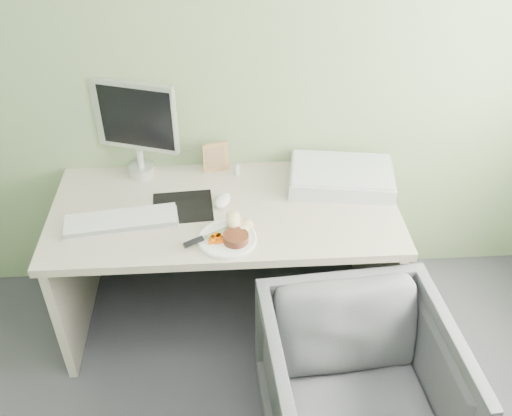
{
  "coord_description": "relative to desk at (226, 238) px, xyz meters",
  "views": [
    {
      "loc": [
        0.01,
        -0.48,
        2.32
      ],
      "look_at": [
        0.14,
        1.5,
        0.82
      ],
      "focal_mm": 40.0,
      "sensor_mm": 36.0,
      "label": 1
    }
  ],
  "objects": [
    {
      "name": "steak_knife",
      "position": [
        -0.1,
        -0.25,
        0.21
      ],
      "size": [
        0.21,
        0.14,
        0.02
      ],
      "rotation": [
        0.0,
        0.0,
        0.53
      ],
      "color": "silver",
      "rests_on": "plate"
    },
    {
      "name": "steak",
      "position": [
        0.04,
        -0.26,
        0.21
      ],
      "size": [
        0.13,
        0.13,
        0.04
      ],
      "primitive_type": "cylinder",
      "rotation": [
        0.0,
        0.0,
        0.17
      ],
      "color": "black",
      "rests_on": "plate"
    },
    {
      "name": "monitor",
      "position": [
        -0.4,
        0.31,
        0.46
      ],
      "size": [
        0.4,
        0.17,
        0.49
      ],
      "rotation": [
        0.0,
        0.0,
        -0.33
      ],
      "color": "silver",
      "rests_on": "desk"
    },
    {
      "name": "carrot_heap",
      "position": [
        -0.04,
        -0.24,
        0.22
      ],
      "size": [
        0.07,
        0.06,
        0.04
      ],
      "primitive_type": "cube",
      "rotation": [
        0.0,
        0.0,
        -0.2
      ],
      "color": "#FF6405",
      "rests_on": "plate"
    },
    {
      "name": "eyedrop_bottle",
      "position": [
        0.07,
        0.27,
        0.21
      ],
      "size": [
        0.02,
        0.02,
        0.07
      ],
      "color": "white",
      "rests_on": "desk"
    },
    {
      "name": "computer_mouse",
      "position": [
        -0.01,
        0.03,
        0.2
      ],
      "size": [
        0.1,
        0.14,
        0.04
      ],
      "primitive_type": "ellipsoid",
      "rotation": [
        0.0,
        0.0,
        -0.34
      ],
      "color": "white",
      "rests_on": "desk"
    },
    {
      "name": "plate",
      "position": [
        0.01,
        -0.23,
        0.19
      ],
      "size": [
        0.25,
        0.25,
        0.01
      ],
      "primitive_type": "cylinder",
      "color": "white",
      "rests_on": "desk"
    },
    {
      "name": "wall_back",
      "position": [
        0.0,
        0.38,
        0.8
      ],
      "size": [
        3.5,
        0.0,
        3.5
      ],
      "primitive_type": "plane",
      "rotation": [
        1.57,
        0.0,
        0.0
      ],
      "color": "#6E845C",
      "rests_on": "floor"
    },
    {
      "name": "mousepad",
      "position": [
        -0.19,
        0.01,
        0.18
      ],
      "size": [
        0.29,
        0.26,
        0.0
      ],
      "primitive_type": "cube",
      "rotation": [
        0.0,
        0.0,
        0.07
      ],
      "color": "black",
      "rests_on": "desk"
    },
    {
      "name": "keyboard",
      "position": [
        -0.46,
        -0.09,
        0.2
      ],
      "size": [
        0.5,
        0.21,
        0.02
      ],
      "primitive_type": "cube",
      "rotation": [
        0.0,
        0.0,
        0.13
      ],
      "color": "white",
      "rests_on": "desk"
    },
    {
      "name": "photo_frame",
      "position": [
        -0.04,
        0.31,
        0.26
      ],
      "size": [
        0.13,
        0.05,
        0.16
      ],
      "primitive_type": "cube",
      "rotation": [
        0.0,
        0.0,
        0.24
      ],
      "color": "#916844",
      "rests_on": "desk"
    },
    {
      "name": "potato_pile",
      "position": [
        0.04,
        -0.17,
        0.23
      ],
      "size": [
        0.13,
        0.11,
        0.07
      ],
      "primitive_type": "ellipsoid",
      "rotation": [
        0.0,
        0.0,
        0.16
      ],
      "color": "tan",
      "rests_on": "plate"
    },
    {
      "name": "desk",
      "position": [
        0.0,
        0.0,
        0.0
      ],
      "size": [
        1.6,
        0.75,
        0.73
      ],
      "color": "#ADA391",
      "rests_on": "floor"
    },
    {
      "name": "scanner",
      "position": [
        0.57,
        0.16,
        0.22
      ],
      "size": [
        0.54,
        0.4,
        0.08
      ],
      "primitive_type": "cube",
      "rotation": [
        0.0,
        0.0,
        -0.15
      ],
      "color": "#B4B5BB",
      "rests_on": "desk"
    },
    {
      "name": "desk_chair",
      "position": [
        0.51,
        -0.75,
        -0.21
      ],
      "size": [
        0.78,
        0.8,
        0.68
      ],
      "primitive_type": "imported",
      "rotation": [
        0.0,
        0.0,
        0.07
      ],
      "color": "#3A3B3F",
      "rests_on": "floor"
    }
  ]
}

